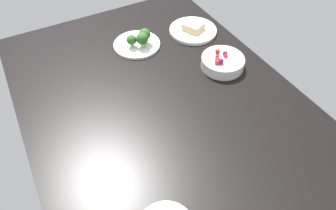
{
  "coord_description": "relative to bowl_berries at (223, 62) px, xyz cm",
  "views": [
    {
      "loc": [
        -63.13,
        34.5,
        84.11
      ],
      "look_at": [
        0.0,
        0.0,
        6.0
      ],
      "focal_mm": 32.49,
      "sensor_mm": 36.0,
      "label": 1
    }
  ],
  "objects": [
    {
      "name": "plate_broccoli",
      "position": [
        28.74,
        23.83,
        -0.25
      ],
      "size": [
        20.31,
        20.31,
        8.02
      ],
      "color": "white",
      "rests_on": "dining_table"
    },
    {
      "name": "bowl_berries",
      "position": [
        0.0,
        0.0,
        0.0
      ],
      "size": [
        17.31,
        17.31,
        6.34
      ],
      "color": "white",
      "rests_on": "dining_table"
    },
    {
      "name": "plate_sandwich",
      "position": [
        26.59,
        -2.71,
        -1.21
      ],
      "size": [
        21.61,
        21.61,
        4.71
      ],
      "color": "white",
      "rests_on": "dining_table"
    },
    {
      "name": "dining_table",
      "position": [
        -9.76,
        30.23,
        -4.51
      ],
      "size": [
        145.7,
        95.8,
        4.0
      ],
      "primitive_type": "cube",
      "color": "black",
      "rests_on": "ground"
    }
  ]
}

